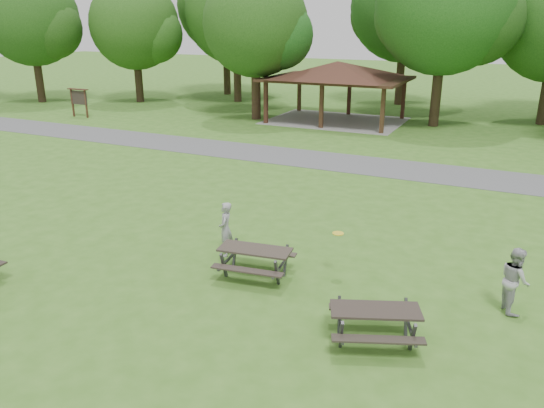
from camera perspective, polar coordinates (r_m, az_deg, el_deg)
The scene contains 16 objects.
ground at distance 12.71m, azimuth -12.13°, elevation -10.28°, with size 160.00×160.00×0.00m, color #396A1E.
asphalt_path at distance 24.47m, azimuth 8.04°, elevation 4.40°, with size 120.00×3.20×0.02m, color #4F4F52.
pavilion at distance 34.57m, azimuth 7.05°, elevation 13.85°, with size 8.60×7.01×3.76m.
notice_board at distance 38.25m, azimuth -20.08°, elevation 10.71°, with size 1.60×0.30×1.88m.
tree_row_a at distance 46.48m, azimuth -24.39°, elevation 17.52°, with size 7.56×7.20×9.97m.
tree_row_b at distance 44.13m, azimuth -14.46°, elevation 17.92°, with size 7.14×6.80×9.28m.
tree_row_c at distance 43.08m, azimuth -3.74°, elevation 19.59°, with size 8.19×7.80×10.67m.
tree_row_d at distance 34.99m, azimuth -1.65°, elevation 18.49°, with size 6.93×6.60×9.27m.
tree_row_e at distance 34.01m, azimuth 18.27°, elevation 19.29°, with size 8.40×8.00×11.02m.
tree_deep_a at distance 47.61m, azimuth -4.93°, elevation 20.23°, with size 8.40×8.00×11.38m.
tree_deep_b at distance 42.60m, azimuth 14.29°, elevation 19.56°, with size 8.40×8.00×11.13m.
picnic_table_middle at distance 13.36m, azimuth -1.84°, elevation -5.53°, with size 1.99×1.69×0.79m.
picnic_table_far at distance 10.98m, azimuth 11.03°, elevation -11.83°, with size 2.18×1.99×0.77m.
frisbee_in_flight at distance 13.20m, azimuth 7.12°, elevation -3.15°, with size 0.35×0.35×0.02m.
frisbee_thrower at distance 14.52m, azimuth -5.02°, elevation -2.72°, with size 0.56×0.37×1.53m, color gray.
frisbee_catcher at distance 12.93m, azimuth 24.67°, elevation -7.43°, with size 0.73×0.57×1.51m, color #A4A3A6.
Camera 1 is at (7.03, -8.62, 6.15)m, focal length 35.00 mm.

